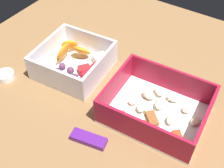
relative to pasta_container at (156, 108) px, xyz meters
The scene contains 5 objects.
table_surface 12.86cm from the pasta_container, ahead, with size 80.00×80.00×2.00cm, color brown.
pasta_container is the anchor object (origin of this frame).
fruit_bowl 22.64cm from the pasta_container, ahead, with size 16.32×16.44×6.24cm.
candy_bar 14.97cm from the pasta_container, 58.77° to the left, with size 7.00×2.40×1.20cm, color #51197A.
paper_cup_liner 35.27cm from the pasta_container, 15.40° to the left, with size 3.97×3.97×1.58cm, color white.
Camera 1 is at (-25.19, 37.76, 49.11)cm, focal length 46.26 mm.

